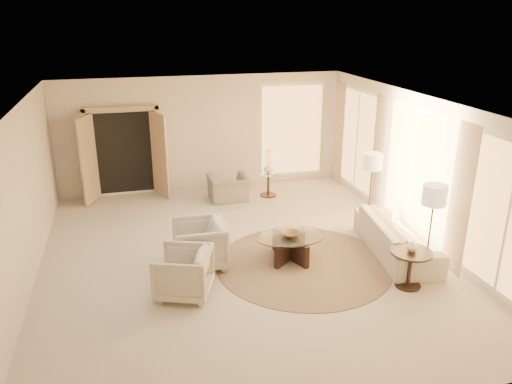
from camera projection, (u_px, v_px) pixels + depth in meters
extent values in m
cube|color=beige|center=(240.00, 258.00, 9.09)|extent=(7.00, 8.00, 0.02)
cube|color=white|center=(239.00, 104.00, 8.13)|extent=(7.00, 8.00, 0.02)
cube|color=beige|center=(203.00, 133.00, 12.24)|extent=(7.00, 0.04, 2.80)
cube|color=beige|center=(330.00, 313.00, 4.98)|extent=(7.00, 0.04, 2.80)
cube|color=beige|center=(21.00, 204.00, 7.76)|extent=(0.04, 8.00, 2.80)
cube|color=beige|center=(419.00, 170.00, 9.45)|extent=(0.04, 8.00, 2.80)
cube|color=tan|center=(124.00, 152.00, 11.79)|extent=(1.80, 0.12, 2.16)
cube|color=tan|center=(89.00, 160.00, 11.37)|extent=(0.35, 0.66, 2.00)
cube|color=tan|center=(160.00, 155.00, 11.75)|extent=(0.35, 0.66, 2.00)
cylinder|color=#463427|center=(304.00, 264.00, 8.87)|extent=(3.17, 3.17, 0.01)
imported|color=beige|center=(396.00, 237.00, 9.15)|extent=(1.18, 2.37, 0.66)
imported|color=beige|center=(200.00, 242.00, 8.67)|extent=(0.84, 0.90, 0.91)
imported|color=beige|center=(183.00, 271.00, 7.78)|extent=(1.01, 1.04, 0.84)
imported|color=gray|center=(229.00, 184.00, 11.73)|extent=(0.92, 0.61, 0.79)
cube|color=black|center=(290.00, 249.00, 8.97)|extent=(0.42, 0.92, 0.42)
cube|color=black|center=(290.00, 249.00, 8.97)|extent=(0.77, 0.69, 0.42)
cylinder|color=white|center=(291.00, 236.00, 8.88)|extent=(1.53, 1.53, 0.02)
cylinder|color=black|center=(408.00, 285.00, 8.15)|extent=(0.42, 0.42, 0.03)
cylinder|color=black|center=(410.00, 269.00, 8.05)|extent=(0.06, 0.06, 0.60)
cylinder|color=black|center=(412.00, 252.00, 7.95)|extent=(0.67, 0.67, 0.03)
cylinder|color=#30271C|center=(268.00, 195.00, 12.13)|extent=(0.39, 0.39, 0.03)
cylinder|color=#30271C|center=(268.00, 184.00, 12.04)|extent=(0.06, 0.06, 0.56)
cylinder|color=white|center=(268.00, 173.00, 11.94)|extent=(0.51, 0.51, 0.03)
cylinder|color=#30271C|center=(367.00, 225.00, 10.43)|extent=(0.27, 0.27, 0.03)
cylinder|color=#30271C|center=(370.00, 196.00, 10.21)|extent=(0.03, 0.03, 1.33)
cylinder|color=beige|center=(373.00, 161.00, 9.96)|extent=(0.38, 0.38, 0.32)
cylinder|color=#30271C|center=(424.00, 274.00, 8.51)|extent=(0.27, 0.27, 0.03)
cylinder|color=#30271C|center=(429.00, 238.00, 8.28)|extent=(0.03, 0.03, 1.37)
cylinder|color=beige|center=(435.00, 195.00, 8.02)|extent=(0.39, 0.39, 0.33)
imported|color=brown|center=(291.00, 234.00, 8.87)|extent=(0.38, 0.38, 0.08)
imported|color=silver|center=(412.00, 247.00, 7.92)|extent=(0.20, 0.20, 0.17)
imported|color=silver|center=(268.00, 168.00, 11.90)|extent=(0.23, 0.23, 0.22)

